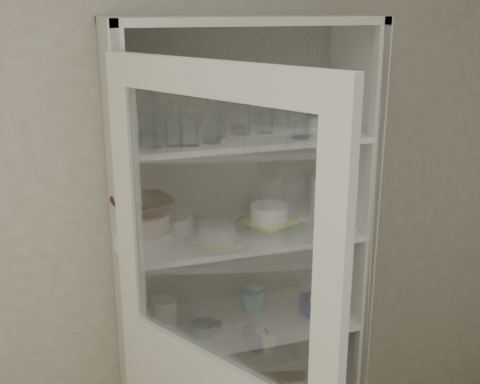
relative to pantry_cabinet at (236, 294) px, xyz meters
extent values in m
cube|color=#A69E88|center=(-0.20, 0.16, 0.36)|extent=(3.60, 0.02, 2.60)
cube|color=#B5B7A3|center=(-0.48, -0.06, 0.11)|extent=(0.03, 0.45, 2.10)
cube|color=#B5B7A3|center=(0.48, -0.06, 0.11)|extent=(0.03, 0.45, 2.10)
cube|color=#6B655A|center=(0.00, 0.15, 0.11)|extent=(1.00, 0.03, 2.10)
cube|color=#B5B7A3|center=(0.00, -0.06, 1.14)|extent=(1.00, 0.45, 0.03)
cube|color=white|center=(0.00, -0.08, -0.09)|extent=(0.94, 0.42, 0.02)
cube|color=white|center=(0.00, -0.08, 0.31)|extent=(0.94, 0.42, 0.02)
cube|color=white|center=(0.00, -0.08, 0.71)|extent=(0.94, 0.42, 0.02)
cube|color=#B5B7A3|center=(-0.28, -0.68, 1.01)|extent=(0.47, 0.80, 0.10)
cube|color=#B5B7A3|center=(-0.48, -0.33, 0.56)|extent=(0.08, 0.10, 0.80)
cube|color=#B5B7A3|center=(-0.08, -1.03, 0.56)|extent=(0.08, 0.10, 0.80)
cube|color=silver|center=(-0.28, -0.68, 0.56)|extent=(0.36, 0.64, 0.78)
cylinder|color=silver|center=(-0.23, -0.20, 0.79)|extent=(0.07, 0.07, 0.13)
cylinder|color=silver|center=(-0.36, -0.18, 0.79)|extent=(0.08, 0.08, 0.13)
cylinder|color=silver|center=(-0.29, -0.18, 0.79)|extent=(0.09, 0.09, 0.13)
cylinder|color=silver|center=(-0.15, -0.18, 0.79)|extent=(0.08, 0.08, 0.13)
cylinder|color=silver|center=(0.19, -0.21, 0.79)|extent=(0.08, 0.08, 0.14)
cylinder|color=silver|center=(0.22, -0.18, 0.79)|extent=(0.08, 0.08, 0.13)
cylinder|color=silver|center=(0.39, -0.21, 0.80)|extent=(0.09, 0.09, 0.15)
cylinder|color=silver|center=(-0.41, -0.06, 0.80)|extent=(0.09, 0.09, 0.15)
cylinder|color=silver|center=(-0.30, -0.07, 0.80)|extent=(0.10, 0.10, 0.15)
cylinder|color=silver|center=(-0.11, -0.09, 0.79)|extent=(0.09, 0.09, 0.15)
cylinder|color=silver|center=(0.00, -0.07, 0.79)|extent=(0.07, 0.07, 0.14)
cylinder|color=silver|center=(0.10, -0.08, 0.79)|extent=(0.07, 0.07, 0.14)
cylinder|color=silver|center=(-0.40, -0.11, 0.36)|extent=(0.23, 0.23, 0.07)
cylinder|color=silver|center=(-0.29, 0.03, 0.36)|extent=(0.23, 0.23, 0.07)
cylinder|color=beige|center=(-0.40, -0.11, 0.42)|extent=(0.26, 0.26, 0.06)
imported|color=#4E2214|center=(-0.40, -0.11, 0.48)|extent=(0.27, 0.27, 0.06)
cylinder|color=silver|center=(0.13, -0.07, 0.33)|extent=(0.38, 0.38, 0.02)
cube|color=yellow|center=(0.13, -0.07, 0.34)|extent=(0.22, 0.22, 0.01)
cylinder|color=silver|center=(0.13, -0.07, 0.38)|extent=(0.20, 0.20, 0.07)
cylinder|color=silver|center=(0.41, -0.03, 0.41)|extent=(0.15, 0.15, 0.18)
imported|color=navy|center=(0.30, -0.15, -0.03)|extent=(0.12, 0.12, 0.09)
imported|color=teal|center=(0.06, -0.02, -0.03)|extent=(0.11, 0.11, 0.09)
imported|color=silver|center=(0.33, -0.17, -0.03)|extent=(0.11, 0.11, 0.10)
cylinder|color=teal|center=(0.09, -0.01, -0.03)|extent=(0.09, 0.09, 0.09)
ellipsoid|color=teal|center=(0.09, -0.01, 0.02)|extent=(0.09, 0.09, 0.02)
cylinder|color=#B6B6BD|center=(-0.17, -0.13, -0.06)|extent=(0.11, 0.11, 0.04)
cylinder|color=silver|center=(-0.32, -0.04, -0.02)|extent=(0.14, 0.14, 0.12)
cube|color=#A7A7A9|center=(0.29, -0.05, -0.45)|extent=(0.20, 0.16, 0.05)
cylinder|color=silver|center=(-0.38, -0.22, 0.79)|extent=(0.07, 0.07, 0.14)
camera|label=1|loc=(-0.72, -2.24, 1.20)|focal=45.00mm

